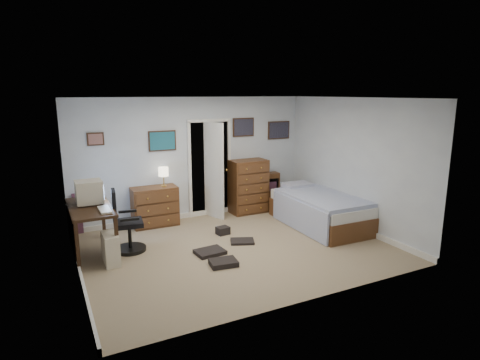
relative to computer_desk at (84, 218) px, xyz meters
name	(u,v)px	position (x,y,z in m)	size (l,w,h in m)	color
floor	(236,248)	(2.30, -0.83, -0.63)	(5.00, 4.00, 0.02)	gray
computer_desk	(84,218)	(0.00, 0.00, 0.00)	(0.65, 1.40, 0.80)	#321C10
crt_monitor	(89,192)	(0.12, 0.15, 0.38)	(0.42, 0.39, 0.39)	beige
keyboard	(105,210)	(0.28, -0.35, 0.20)	(0.16, 0.43, 0.03)	beige
pc_tower	(111,249)	(0.30, -0.55, -0.38)	(0.23, 0.45, 0.48)	beige
office_chair	(126,228)	(0.61, -0.16, -0.21)	(0.57, 0.57, 1.06)	black
media_stack	(77,213)	(-0.02, 1.17, -0.23)	(0.15, 0.15, 0.77)	maroon
low_dresser	(155,206)	(1.39, 0.94, -0.23)	(0.88, 0.44, 0.78)	brown
table_lamp	(163,172)	(1.59, 0.94, 0.44)	(0.20, 0.20, 0.38)	gold
doorway	(205,167)	(2.64, 1.44, 0.38)	(0.96, 1.12, 2.05)	black
tall_dresser	(248,186)	(3.45, 0.92, -0.04)	(0.79, 0.47, 1.16)	brown
headboard_bookcase	(260,190)	(3.81, 1.03, -0.19)	(0.92, 0.29, 0.81)	brown
bed	(319,209)	(4.28, -0.50, -0.29)	(1.19, 2.15, 0.70)	brown
wall_posters	(219,133)	(2.87, 1.15, 1.13)	(4.38, 0.04, 0.60)	#331E11
floor_clutter	(222,249)	(2.03, -0.87, -0.58)	(1.20, 1.54, 0.14)	black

